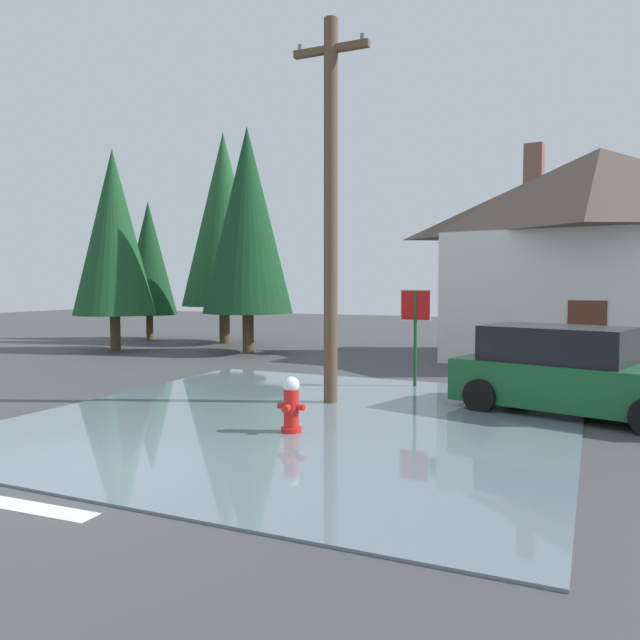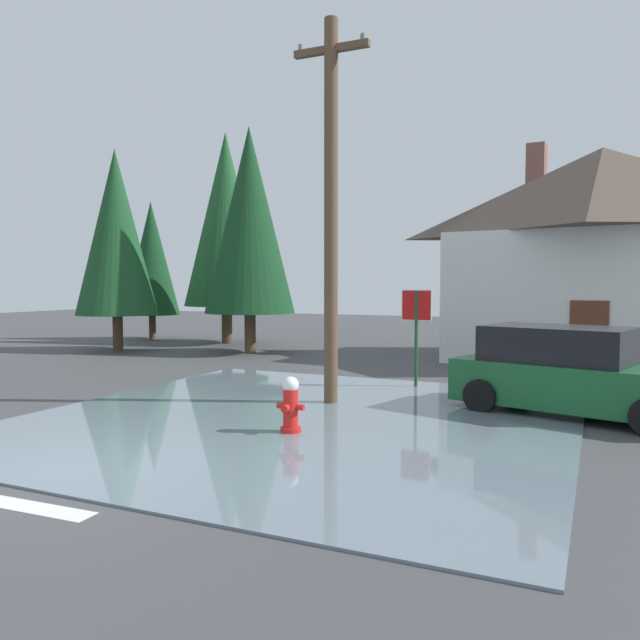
% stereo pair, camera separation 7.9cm
% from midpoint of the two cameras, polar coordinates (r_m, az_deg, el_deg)
% --- Properties ---
extents(ground_plane, '(80.00, 80.00, 0.10)m').
position_cam_midpoint_polar(ground_plane, '(8.93, -22.23, -13.19)').
color(ground_plane, '#424244').
extents(flood_puddle, '(9.46, 9.76, 0.04)m').
position_cam_midpoint_polar(flood_puddle, '(11.41, -2.00, -8.99)').
color(flood_puddle, slate).
rests_on(flood_puddle, ground).
extents(fire_hydrant, '(0.48, 0.41, 0.95)m').
position_cam_midpoint_polar(fire_hydrant, '(10.18, -2.91, -7.93)').
color(fire_hydrant, red).
rests_on(fire_hydrant, ground).
extents(utility_pole, '(1.60, 0.28, 7.70)m').
position_cam_midpoint_polar(utility_pole, '(12.61, 0.82, 10.50)').
color(utility_pole, brown).
rests_on(utility_pole, ground).
extents(stop_sign_far, '(0.73, 0.08, 2.32)m').
position_cam_midpoint_polar(stop_sign_far, '(14.72, 8.66, 0.20)').
color(stop_sign_far, '#1E4C28').
rests_on(stop_sign_far, ground).
extents(house, '(9.66, 6.49, 7.18)m').
position_cam_midpoint_polar(house, '(21.17, 24.16, 5.77)').
color(house, silver).
rests_on(house, ground).
extents(parked_car, '(4.65, 2.95, 1.65)m').
position_cam_midpoint_polar(parked_car, '(12.54, 21.91, -4.54)').
color(parked_car, '#195B2D').
rests_on(parked_car, ground).
extents(pine_tree_tall_left, '(2.94, 2.94, 7.36)m').
position_cam_midpoint_polar(pine_tree_tall_left, '(23.93, -18.63, 7.67)').
color(pine_tree_tall_left, '#4C3823').
rests_on(pine_tree_tall_left, ground).
extents(pine_tree_mid_left, '(3.46, 3.46, 8.64)m').
position_cam_midpoint_polar(pine_tree_mid_left, '(25.91, -8.98, 9.13)').
color(pine_tree_mid_left, '#4C3823').
rests_on(pine_tree_mid_left, ground).
extents(pine_tree_short_left, '(2.43, 2.43, 6.08)m').
position_cam_midpoint_polar(pine_tree_short_left, '(28.34, -15.62, 5.49)').
color(pine_tree_short_left, '#4C3823').
rests_on(pine_tree_short_left, ground).
extents(pine_tree_far_center, '(3.18, 3.18, 7.95)m').
position_cam_midpoint_polar(pine_tree_far_center, '(22.04, -6.83, 9.12)').
color(pine_tree_far_center, '#4C3823').
rests_on(pine_tree_far_center, ground).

